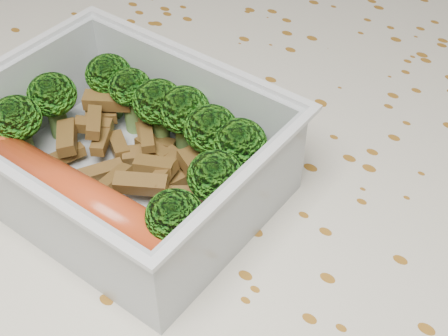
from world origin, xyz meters
The scene contains 6 objects.
dining_table centered at (0.00, 0.00, 0.67)m, with size 1.40×0.90×0.75m.
tablecloth centered at (0.00, 0.00, 0.72)m, with size 1.46×0.96×0.19m.
lunch_container centered at (-0.06, -0.02, 0.78)m, with size 0.19×0.15×0.07m.
broccoli_florets centered at (-0.06, 0.00, 0.79)m, with size 0.17×0.11×0.05m.
meat_pile centered at (-0.06, -0.01, 0.77)m, with size 0.12×0.07×0.03m.
sausage centered at (-0.05, -0.06, 0.78)m, with size 0.16×0.04×0.03m.
Camera 1 is at (0.16, -0.21, 1.04)m, focal length 50.00 mm.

